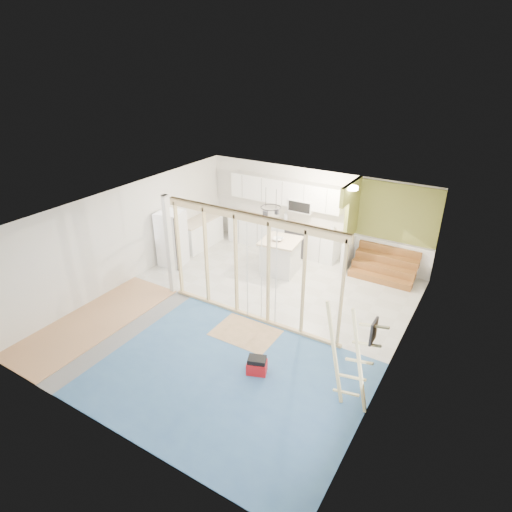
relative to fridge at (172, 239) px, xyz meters
The scene contains 17 objects.
room 3.38m from the fridge, 21.21° to the right, with size 7.01×8.01×2.61m.
floor_overlays 3.49m from the fridge, 19.79° to the right, with size 7.00×8.00×0.03m.
stud_frame 3.24m from the fridge, 22.63° to the right, with size 4.66×0.14×2.60m.
base_cabinets 2.65m from the fridge, 54.90° to the left, with size 4.45×2.24×0.93m.
upper_cabinets 3.61m from the fridge, 48.81° to the left, with size 3.60×0.41×0.85m.
green_partition 5.72m from the fridge, 25.36° to the left, with size 2.25×1.51×2.60m.
pot_rack 3.13m from the fridge, 13.60° to the left, with size 0.52×0.52×0.72m.
sheathing_panel 7.36m from the fridge, 25.94° to the right, with size 0.02×4.00×2.60m, color tan.
electrical_panel 7.10m from the fridge, 21.73° to the right, with size 0.04×0.30×0.40m, color #3B3B41.
ceiling_light 5.16m from the fridge, 21.60° to the left, with size 0.32×0.32×0.08m, color #FFEABF.
fridge is the anchor object (origin of this frame).
island 3.12m from the fridge, 21.53° to the left, with size 1.12×1.12×0.99m.
bowl 3.05m from the fridge, 20.75° to the left, with size 0.29×0.29×0.07m, color silver.
soap_bottle_a 3.47m from the fridge, 48.69° to the left, with size 0.12×0.12×0.31m, color silver.
soap_bottle_b 4.63m from the fridge, 34.30° to the left, with size 0.10×0.10×0.21m, color silver.
toolbox 5.31m from the fridge, 31.65° to the right, with size 0.46×0.40×0.36m.
ladder 6.79m from the fridge, 23.13° to the right, with size 1.06×0.05×1.98m.
Camera 1 is at (4.71, -7.12, 5.67)m, focal length 30.00 mm.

